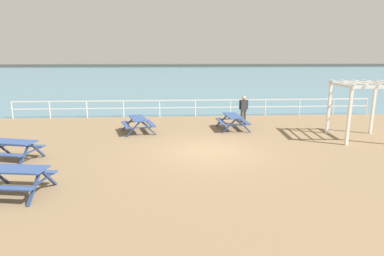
{
  "coord_description": "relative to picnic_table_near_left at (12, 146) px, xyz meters",
  "views": [
    {
      "loc": [
        -1.5,
        -12.86,
        3.92
      ],
      "look_at": [
        -0.64,
        0.81,
        0.8
      ],
      "focal_mm": 30.25,
      "sensor_mm": 36.0,
      "label": 1
    }
  ],
  "objects": [
    {
      "name": "picnic_table_near_left",
      "position": [
        0.0,
        0.0,
        0.0
      ],
      "size": [
        2.13,
        1.91,
        0.8
      ],
      "rotation": [
        0.0,
        0.0,
        -0.26
      ],
      "color": "#334C84",
      "rests_on": "ground"
    },
    {
      "name": "picnic_table_far_right",
      "position": [
        1.49,
        -3.03,
        0.0
      ],
      "size": [
        2.01,
        1.77,
        0.8
      ],
      "rotation": [
        0.0,
        0.0,
        -0.15
      ],
      "color": "#334C84",
      "rests_on": "ground"
    },
    {
      "name": "sea_band",
      "position": [
        7.49,
        53.62,
        -0.58
      ],
      "size": [
        142.0,
        90.0,
        0.01
      ],
      "primitive_type": "cube",
      "color": "teal",
      "rests_on": "ground"
    },
    {
      "name": "distant_shoreline",
      "position": [
        7.49,
        96.62,
        -0.58
      ],
      "size": [
        142.0,
        6.0,
        1.8
      ],
      "primitive_type": "cube",
      "color": "#4C4C47",
      "rests_on": "ground"
    },
    {
      "name": "ground_plane",
      "position": [
        7.49,
        0.87,
        -0.68
      ],
      "size": [
        30.0,
        24.0,
        0.2
      ],
      "primitive_type": "cube",
      "color": "#846B4C"
    },
    {
      "name": "picnic_table_mid_centre",
      "position": [
        4.25,
        4.34,
        0.0
      ],
      "size": [
        1.91,
        2.13,
        0.8
      ],
      "rotation": [
        0.0,
        0.0,
        1.83
      ],
      "color": "#334C84",
      "rests_on": "ground"
    },
    {
      "name": "visitor",
      "position": [
        10.02,
        5.82,
        0.36
      ],
      "size": [
        0.53,
        0.25,
        1.66
      ],
      "rotation": [
        0.0,
        0.0,
        4.8
      ],
      "color": "#4C4233",
      "rests_on": "ground"
    },
    {
      "name": "lattice_pergola",
      "position": [
        14.87,
        2.4,
        1.41
      ],
      "size": [
        2.61,
        2.73,
        2.7
      ],
      "rotation": [
        0.0,
        0.0,
        -0.08
      ],
      "color": "white",
      "rests_on": "ground"
    },
    {
      "name": "picnic_table_far_left",
      "position": [
        9.21,
        4.72,
        0.0
      ],
      "size": [
        1.64,
        1.89,
        0.8
      ],
      "rotation": [
        0.0,
        0.0,
        1.63
      ],
      "color": "#334C84",
      "rests_on": "ground"
    },
    {
      "name": "seaward_railing",
      "position": [
        7.49,
        8.62,
        0.18
      ],
      "size": [
        23.07,
        0.07,
        1.08
      ],
      "color": "white",
      "rests_on": "ground"
    }
  ]
}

